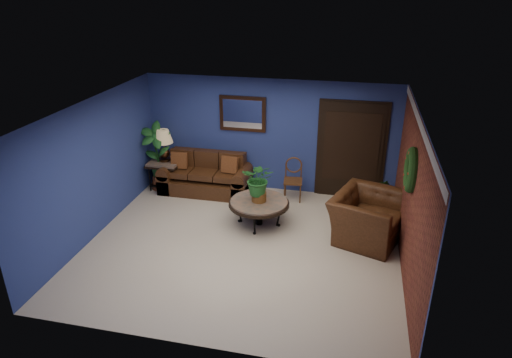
% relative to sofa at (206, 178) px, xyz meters
% --- Properties ---
extents(floor, '(5.50, 5.50, 0.00)m').
position_rel_sofa_xyz_m(floor, '(1.35, -2.07, -0.29)').
color(floor, beige).
rests_on(floor, ground).
extents(wall_back, '(5.50, 0.04, 2.50)m').
position_rel_sofa_xyz_m(wall_back, '(1.35, 0.43, 0.96)').
color(wall_back, navy).
rests_on(wall_back, ground).
extents(wall_left, '(0.04, 5.00, 2.50)m').
position_rel_sofa_xyz_m(wall_left, '(-1.40, -2.07, 0.96)').
color(wall_left, navy).
rests_on(wall_left, ground).
extents(wall_right_brick, '(0.04, 5.00, 2.50)m').
position_rel_sofa_xyz_m(wall_right_brick, '(4.10, -2.07, 0.96)').
color(wall_right_brick, maroon).
rests_on(wall_right_brick, ground).
extents(ceiling, '(5.50, 5.00, 0.02)m').
position_rel_sofa_xyz_m(ceiling, '(1.35, -2.07, 2.21)').
color(ceiling, white).
rests_on(ceiling, wall_back).
extents(crown_molding, '(0.03, 5.00, 0.14)m').
position_rel_sofa_xyz_m(crown_molding, '(4.07, -2.07, 2.14)').
color(crown_molding, white).
rests_on(crown_molding, wall_right_brick).
extents(wall_mirror, '(1.02, 0.06, 0.77)m').
position_rel_sofa_xyz_m(wall_mirror, '(0.75, 0.39, 1.43)').
color(wall_mirror, '#3E2314').
rests_on(wall_mirror, wall_back).
extents(closet_door, '(1.44, 0.06, 2.18)m').
position_rel_sofa_xyz_m(closet_door, '(3.10, 0.40, 0.76)').
color(closet_door, black).
rests_on(closet_door, wall_back).
extents(wreath, '(0.16, 0.72, 0.72)m').
position_rel_sofa_xyz_m(wreath, '(4.04, -2.02, 1.41)').
color(wreath, black).
rests_on(wreath, wall_right_brick).
extents(sofa, '(1.98, 0.86, 0.89)m').
position_rel_sofa_xyz_m(sofa, '(0.00, 0.00, 0.00)').
color(sofa, '#4A2715').
rests_on(sofa, ground).
extents(coffee_table, '(1.17, 1.17, 0.50)m').
position_rel_sofa_xyz_m(coffee_table, '(1.47, -1.24, 0.15)').
color(coffee_table, '#4A4540').
rests_on(coffee_table, ground).
extents(end_table, '(0.71, 0.71, 0.65)m').
position_rel_sofa_xyz_m(end_table, '(-0.95, -0.02, 0.21)').
color(end_table, '#4A4540').
rests_on(end_table, ground).
extents(table_lamp, '(0.42, 0.42, 0.69)m').
position_rel_sofa_xyz_m(table_lamp, '(-0.95, -0.02, 0.81)').
color(table_lamp, '#3E2314').
rests_on(table_lamp, end_table).
extents(side_chair, '(0.43, 0.43, 0.91)m').
position_rel_sofa_xyz_m(side_chair, '(1.95, 0.04, 0.22)').
color(side_chair, '#562E18').
rests_on(side_chair, ground).
extents(armchair, '(1.52, 1.62, 0.85)m').
position_rel_sofa_xyz_m(armchair, '(3.50, -1.31, 0.13)').
color(armchair, '#4A2715').
rests_on(armchair, ground).
extents(coffee_plant, '(0.60, 0.52, 0.79)m').
position_rel_sofa_xyz_m(coffee_plant, '(1.47, -1.24, 0.64)').
color(coffee_plant, brown).
rests_on(coffee_plant, coffee_table).
extents(floor_plant, '(0.40, 0.33, 0.84)m').
position_rel_sofa_xyz_m(floor_plant, '(3.70, -0.44, 0.14)').
color(floor_plant, brown).
rests_on(floor_plant, ground).
extents(tall_plant, '(0.75, 0.57, 1.54)m').
position_rel_sofa_xyz_m(tall_plant, '(-1.10, -0.12, 0.54)').
color(tall_plant, brown).
rests_on(tall_plant, ground).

